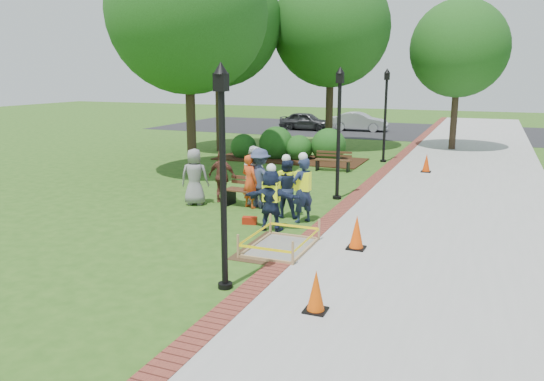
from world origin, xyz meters
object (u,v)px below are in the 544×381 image
at_px(lamp_near, 223,161).
at_px(hivis_worker_a, 271,197).
at_px(wet_concrete_pad, 281,239).
at_px(hivis_worker_b, 303,188).
at_px(cone_front, 316,292).
at_px(bench_near, 251,198).
at_px(hivis_worker_c, 286,186).

distance_m(lamp_near, hivis_worker_a, 4.25).
bearing_deg(wet_concrete_pad, hivis_worker_b, 96.78).
bearing_deg(cone_front, hivis_worker_b, 111.51).
distance_m(bench_near, cone_front, 7.49).
xyz_separation_m(hivis_worker_a, hivis_worker_b, (0.50, 1.05, 0.08)).
relative_size(hivis_worker_a, hivis_worker_b, 0.91).
height_order(lamp_near, hivis_worker_c, lamp_near).
relative_size(wet_concrete_pad, cone_front, 2.99).
distance_m(wet_concrete_pad, hivis_worker_a, 1.67).
height_order(lamp_near, hivis_worker_b, lamp_near).
xyz_separation_m(hivis_worker_a, hivis_worker_c, (-0.10, 1.36, 0.02)).
bearing_deg(lamp_near, hivis_worker_c, 98.12).
bearing_deg(lamp_near, bench_near, 110.02).
xyz_separation_m(cone_front, hivis_worker_c, (-2.69, 5.60, 0.54)).
bearing_deg(lamp_near, hivis_worker_b, 91.64).
xyz_separation_m(wet_concrete_pad, cone_front, (1.80, -2.92, 0.14)).
bearing_deg(lamp_near, wet_concrete_pad, 86.86).
xyz_separation_m(wet_concrete_pad, hivis_worker_b, (-0.28, 2.37, 0.73)).
height_order(lamp_near, hivis_worker_a, lamp_near).
bearing_deg(cone_front, bench_near, 123.19).
bearing_deg(cone_front, lamp_near, 169.70).
bearing_deg(wet_concrete_pad, lamp_near, -93.14).
distance_m(bench_near, hivis_worker_c, 1.68).
relative_size(cone_front, hivis_worker_b, 0.39).
xyz_separation_m(cone_front, hivis_worker_b, (-2.08, 5.29, 0.60)).
bearing_deg(bench_near, hivis_worker_c, -25.38).
bearing_deg(hivis_worker_b, wet_concrete_pad, -83.22).
distance_m(lamp_near, hivis_worker_c, 5.52).
xyz_separation_m(bench_near, hivis_worker_a, (1.51, -2.02, 0.60)).
distance_m(bench_near, hivis_worker_a, 2.60).
bearing_deg(wet_concrete_pad, hivis_worker_c, 108.35).
height_order(wet_concrete_pad, hivis_worker_c, hivis_worker_c).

